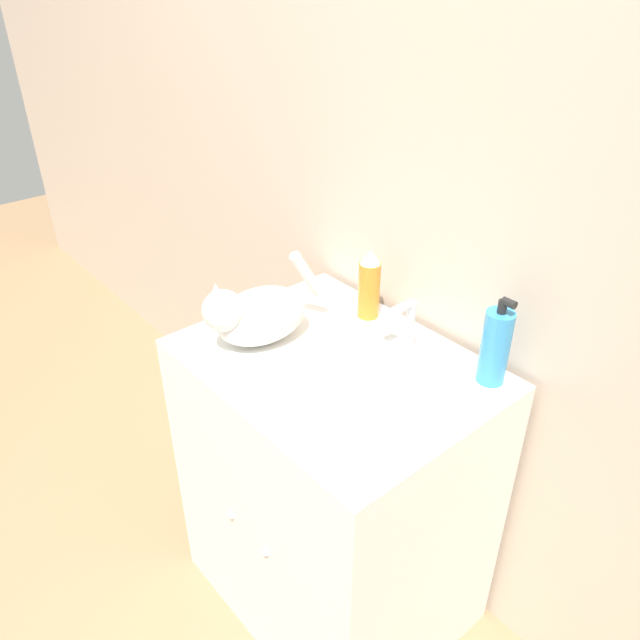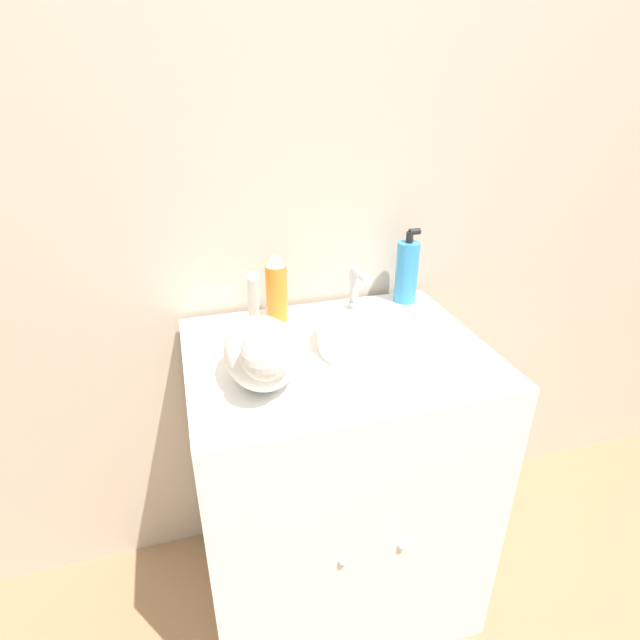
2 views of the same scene
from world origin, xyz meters
The scene contains 7 objects.
wall_back centered at (0.00, 0.60, 1.25)m, with size 6.00×0.05×2.50m.
vanity_cabinet centered at (0.00, 0.28, 0.42)m, with size 0.72×0.57×0.84m.
sink_basin centered at (0.09, 0.27, 0.87)m, with size 0.28×0.28×0.06m.
faucet centered at (0.09, 0.42, 0.91)m, with size 0.18×0.10×0.16m.
cat centered at (-0.20, 0.19, 0.92)m, with size 0.18×0.35×0.21m.
soap_bottle centered at (0.28, 0.50, 0.94)m, with size 0.06×0.06×0.22m.
spray_bottle centered at (-0.10, 0.48, 0.94)m, with size 0.06×0.06×0.19m.
Camera 1 is at (0.89, -0.53, 1.70)m, focal length 35.00 mm.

